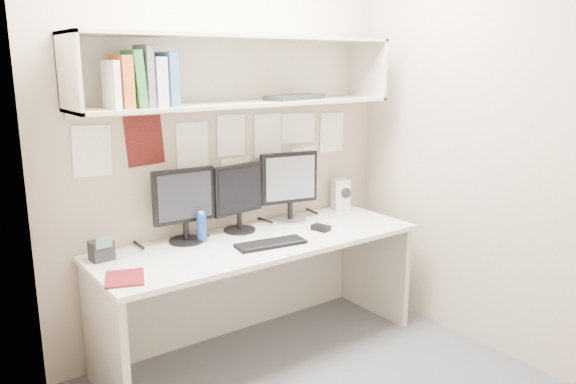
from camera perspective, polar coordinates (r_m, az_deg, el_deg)
wall_back at (r=3.56m, az=-6.12°, el=5.40°), size 2.40×0.02×2.60m
wall_front at (r=2.11m, az=22.23°, el=-0.81°), size 2.40×0.02×2.60m
wall_left at (r=2.19m, az=-20.34°, el=-0.17°), size 0.02×2.00×2.60m
wall_right at (r=3.64m, az=19.00°, el=4.93°), size 0.02×2.00×2.60m
desk at (r=3.53m, az=-2.85°, el=-10.43°), size 2.00×0.70×0.73m
overhead_hutch at (r=3.41m, az=-5.09°, el=12.17°), size 2.00×0.38×0.40m
pinned_papers at (r=3.57m, az=-6.05°, el=4.60°), size 1.92×0.01×0.48m
monitor_left at (r=3.34m, az=-10.50°, el=-1.02°), size 0.38×0.21×0.44m
monitor_center at (r=3.51m, az=-5.09°, el=-0.28°), size 0.36×0.20×0.42m
monitor_right at (r=3.72m, az=0.13°, el=0.82°), size 0.40×0.22×0.46m
keyboard at (r=3.28m, az=-1.76°, el=-5.27°), size 0.43×0.21×0.02m
mouse at (r=3.56m, az=3.35°, el=-3.66°), size 0.10×0.13×0.03m
speaker at (r=4.05m, az=5.35°, el=-0.25°), size 0.14×0.14×0.22m
blue_bottle at (r=3.36m, az=-8.76°, el=-3.57°), size 0.06×0.06×0.19m
maroon_notebook at (r=2.90m, az=-16.26°, el=-8.40°), size 0.25×0.27×0.01m
desk_phone at (r=3.19m, az=-18.41°, el=-5.63°), size 0.12×0.11×0.14m
book_stack at (r=3.03m, az=-14.65°, el=10.91°), size 0.34×0.20×0.32m
hutch_tray at (r=3.57m, az=0.72°, el=9.61°), size 0.45×0.26×0.03m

